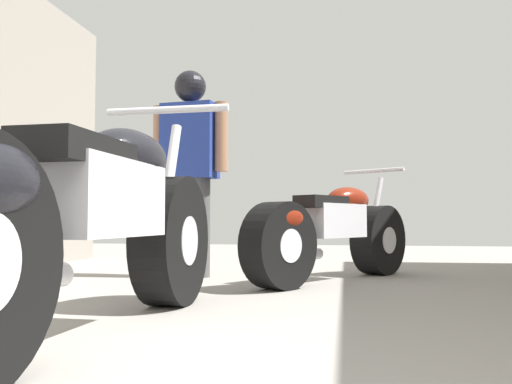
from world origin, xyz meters
TOP-DOWN VIEW (x-y plane):
  - ground_plane at (0.00, 3.01)m, footprint 14.47×14.47m
  - motorcycle_maroon_cruiser at (-0.52, 2.15)m, footprint 0.67×2.26m
  - motorcycle_black_naked at (0.33, 4.27)m, footprint 1.19×1.70m
  - mechanic_in_blue at (-0.82, 4.43)m, footprint 0.67×0.29m

SIDE VIEW (x-z plane):
  - ground_plane at x=0.00m, z-range 0.00..0.00m
  - motorcycle_black_naked at x=0.33m, z-range -0.08..0.81m
  - motorcycle_maroon_cruiser at x=-0.52m, z-range -0.08..0.98m
  - mechanic_in_blue at x=-0.82m, z-range 0.17..1.85m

